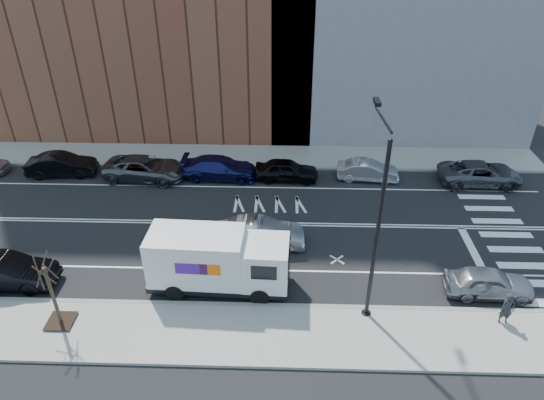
# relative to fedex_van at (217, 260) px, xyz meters

# --- Properties ---
(ground) EXTENTS (120.00, 120.00, 0.00)m
(ground) POSITION_rel_fedex_van_xyz_m (0.10, 5.60, -1.65)
(ground) COLOR black
(ground) RESTS_ON ground
(sidewalk_near) EXTENTS (44.00, 3.60, 0.15)m
(sidewalk_near) POSITION_rel_fedex_van_xyz_m (0.10, -3.20, -1.58)
(sidewalk_near) COLOR gray
(sidewalk_near) RESTS_ON ground
(sidewalk_far) EXTENTS (44.00, 3.60, 0.15)m
(sidewalk_far) POSITION_rel_fedex_van_xyz_m (0.10, 14.40, -1.58)
(sidewalk_far) COLOR gray
(sidewalk_far) RESTS_ON ground
(curb_near) EXTENTS (44.00, 0.25, 0.17)m
(curb_near) POSITION_rel_fedex_van_xyz_m (0.10, -1.40, -1.57)
(curb_near) COLOR gray
(curb_near) RESTS_ON ground
(curb_far) EXTENTS (44.00, 0.25, 0.17)m
(curb_far) POSITION_rel_fedex_van_xyz_m (0.10, 12.60, -1.57)
(curb_far) COLOR gray
(curb_far) RESTS_ON ground
(crosswalk) EXTENTS (3.00, 14.00, 0.01)m
(crosswalk) POSITION_rel_fedex_van_xyz_m (16.10, 5.60, -1.65)
(crosswalk) COLOR white
(crosswalk) RESTS_ON ground
(road_markings) EXTENTS (40.00, 8.60, 0.01)m
(road_markings) POSITION_rel_fedex_van_xyz_m (0.10, 5.60, -1.65)
(road_markings) COLOR white
(road_markings) RESTS_ON ground
(streetlight) EXTENTS (0.44, 4.02, 9.34)m
(streetlight) POSITION_rel_fedex_van_xyz_m (7.10, -1.31, 3.43)
(streetlight) COLOR black
(streetlight) RESTS_ON ground
(street_tree) EXTENTS (1.20, 1.20, 3.75)m
(street_tree) POSITION_rel_fedex_van_xyz_m (-6.90, -2.80, -0.20)
(street_tree) COLOR black
(street_tree) RESTS_ON ground
(fedex_van) EXTENTS (6.98, 2.68, 3.15)m
(fedex_van) POSITION_rel_fedex_van_xyz_m (0.00, 0.00, 0.00)
(fedex_van) COLOR black
(fedex_van) RESTS_ON ground
(far_parked_b) EXTENTS (4.84, 2.05, 1.55)m
(far_parked_b) POSITION_rel_fedex_van_xyz_m (-12.44, 11.27, -0.87)
(far_parked_b) COLOR black
(far_parked_b) RESTS_ON ground
(far_parked_c) EXTENTS (5.83, 3.04, 1.57)m
(far_parked_c) POSITION_rel_fedex_van_xyz_m (-6.47, 10.92, -0.87)
(far_parked_c) COLOR #4F5057
(far_parked_c) RESTS_ON ground
(far_parked_d) EXTENTS (5.30, 2.31, 1.52)m
(far_parked_d) POSITION_rel_fedex_van_xyz_m (-1.30, 11.21, -0.89)
(far_parked_d) COLOR navy
(far_parked_d) RESTS_ON ground
(far_parked_e) EXTENTS (4.40, 1.91, 1.48)m
(far_parked_e) POSITION_rel_fedex_van_xyz_m (3.30, 11.06, -0.91)
(far_parked_e) COLOR black
(far_parked_e) RESTS_ON ground
(far_parked_f) EXTENTS (4.26, 1.77, 1.37)m
(far_parked_f) POSITION_rel_fedex_van_xyz_m (8.90, 11.26, -0.97)
(far_parked_f) COLOR silver
(far_parked_f) RESTS_ON ground
(far_parked_g) EXTENTS (5.54, 2.56, 1.54)m
(far_parked_g) POSITION_rel_fedex_van_xyz_m (16.47, 10.92, -0.88)
(far_parked_g) COLOR #505258
(far_parked_g) RESTS_ON ground
(driving_sedan) EXTENTS (4.93, 1.86, 1.61)m
(driving_sedan) POSITION_rel_fedex_van_xyz_m (1.88, 3.45, -0.85)
(driving_sedan) COLOR #AEAEB3
(driving_sedan) RESTS_ON ground
(near_parked_rear_a) EXTENTS (4.96, 1.77, 1.63)m
(near_parked_rear_a) POSITION_rel_fedex_van_xyz_m (-10.60, -0.21, -0.84)
(near_parked_rear_a) COLOR black
(near_parked_rear_a) RESTS_ON ground
(near_parked_front) EXTENTS (4.30, 1.85, 1.45)m
(near_parked_front) POSITION_rel_fedex_van_xyz_m (13.21, -0.13, -0.93)
(near_parked_front) COLOR #9D9CA1
(near_parked_front) RESTS_ON ground
(pedestrian) EXTENTS (0.61, 0.40, 1.65)m
(pedestrian) POSITION_rel_fedex_van_xyz_m (13.26, -2.17, -0.68)
(pedestrian) COLOR #232529
(pedestrian) RESTS_ON sidewalk_near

